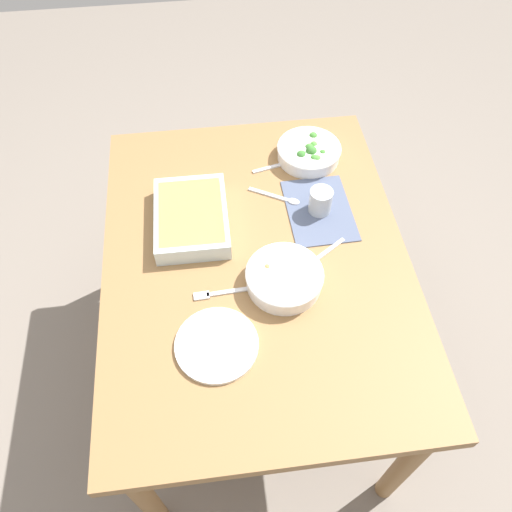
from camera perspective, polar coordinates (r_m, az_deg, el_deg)
name	(u,v)px	position (r m, az deg, el deg)	size (l,w,h in m)	color
ground_plane	(256,362)	(2.14, 0.00, -11.82)	(6.00, 6.00, 0.00)	slate
dining_table	(256,273)	(1.58, 0.00, -1.94)	(1.20, 0.90, 0.74)	olive
placemat	(319,210)	(1.63, 7.10, 5.14)	(0.28, 0.20, 0.00)	#4C5670
stew_bowl	(284,278)	(1.42, 3.19, -2.44)	(0.22, 0.22, 0.06)	white
broccoli_bowl	(309,152)	(1.77, 5.95, 11.58)	(0.22, 0.22, 0.07)	white
baking_dish	(191,217)	(1.56, -7.27, 4.38)	(0.30, 0.22, 0.06)	silver
drink_cup	(320,202)	(1.60, 7.23, 6.01)	(0.07, 0.07, 0.08)	#B2BCC6
side_plate	(217,345)	(1.35, -4.44, -9.90)	(0.22, 0.22, 0.01)	white
spoon_by_stew	(317,259)	(1.50, 6.86, -0.29)	(0.11, 0.16, 0.01)	silver
spoon_by_broccoli	(284,164)	(1.76, 3.14, 10.33)	(0.06, 0.17, 0.01)	silver
spoon_spare	(281,198)	(1.65, 2.86, 6.52)	(0.10, 0.16, 0.01)	silver
fork_on_table	(220,293)	(1.43, -4.06, -4.17)	(0.03, 0.18, 0.01)	silver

